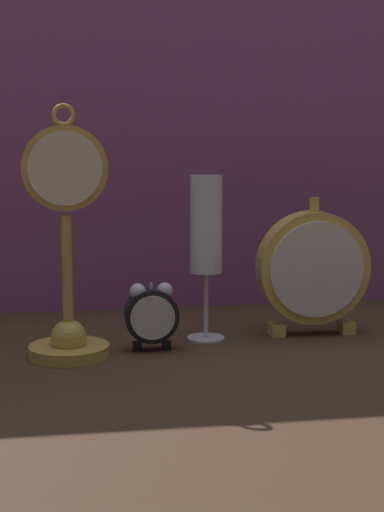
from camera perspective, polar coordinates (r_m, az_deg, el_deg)
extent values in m
plane|color=#422D1E|center=(1.14, 0.65, -6.90)|extent=(4.00, 4.00, 0.00)
cube|color=#8E4C7F|center=(1.42, -1.61, 8.82)|extent=(1.70, 0.01, 0.62)
cylinder|color=gold|center=(1.16, -8.20, -6.27)|extent=(0.11, 0.11, 0.02)
sphere|color=gold|center=(1.16, -8.22, -5.42)|extent=(0.05, 0.05, 0.05)
cylinder|color=gold|center=(1.14, -8.31, -1.64)|extent=(0.01, 0.01, 0.18)
cylinder|color=gold|center=(1.12, -8.48, 5.83)|extent=(0.11, 0.02, 0.11)
cylinder|color=beige|center=(1.11, -8.47, 5.80)|extent=(0.10, 0.00, 0.10)
torus|color=gold|center=(1.12, -8.56, 9.28)|extent=(0.03, 0.01, 0.03)
cube|color=black|center=(1.18, -3.69, -6.03)|extent=(0.01, 0.01, 0.01)
cube|color=black|center=(1.19, -1.73, -5.95)|extent=(0.01, 0.01, 0.01)
cylinder|color=black|center=(1.18, -2.72, -3.97)|extent=(0.07, 0.03, 0.07)
cylinder|color=beige|center=(1.16, -2.63, -4.15)|extent=(0.06, 0.00, 0.06)
sphere|color=silver|center=(1.17, -3.64, -2.36)|extent=(0.02, 0.02, 0.02)
sphere|color=silver|center=(1.17, -1.84, -2.31)|extent=(0.02, 0.02, 0.02)
cylinder|color=silver|center=(1.17, -2.74, -2.12)|extent=(0.00, 0.00, 0.01)
cube|color=gold|center=(1.27, 5.65, -4.89)|extent=(0.02, 0.03, 0.02)
cube|color=gold|center=(1.30, 10.24, -4.65)|extent=(0.02, 0.03, 0.02)
cylinder|color=gold|center=(1.26, 8.06, -0.75)|extent=(0.16, 0.04, 0.16)
cylinder|color=silver|center=(1.24, 8.35, -0.91)|extent=(0.14, 0.00, 0.14)
cylinder|color=gold|center=(1.25, 8.16, 3.42)|extent=(0.01, 0.01, 0.02)
cylinder|color=silver|center=(1.24, 0.93, -5.42)|extent=(0.05, 0.05, 0.01)
cylinder|color=silver|center=(1.23, 0.94, -3.20)|extent=(0.01, 0.01, 0.09)
cylinder|color=white|center=(1.21, 0.95, 2.13)|extent=(0.05, 0.05, 0.14)
cylinder|color=#E5D17F|center=(1.22, 0.95, 1.00)|extent=(0.04, 0.04, 0.09)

